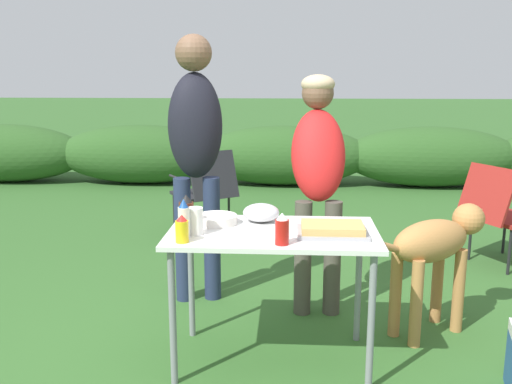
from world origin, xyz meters
The scene contains 16 objects.
ground_plane centered at (0.00, 0.00, 0.00)m, with size 60.00×60.00×0.00m, color #336028.
shrub_hedge centered at (0.00, 4.95, 0.41)m, with size 14.40×0.90×0.82m.
folding_table centered at (0.00, 0.00, 0.66)m, with size 1.10×0.64×0.74m.
food_tray centered at (0.31, -0.05, 0.77)m, with size 0.36×0.25×0.06m.
plate_stack centered at (-0.31, 0.12, 0.76)m, with size 0.23×0.23×0.05m, color white.
mixing_bowl centered at (-0.07, 0.19, 0.79)m, with size 0.20×0.20×0.10m, color silver.
paper_cup_stack centered at (-0.40, -0.09, 0.81)m, with size 0.08×0.08×0.14m, color white.
ketchup_bottle centered at (0.05, -0.24, 0.82)m, with size 0.07×0.07×0.16m.
mustard_bottle centered at (-0.44, -0.23, 0.81)m, with size 0.06×0.06×0.14m.
mayo_bottle centered at (-0.44, -0.15, 0.83)m, with size 0.06×0.06×0.20m.
bbq_sauce_bottle centered at (-0.46, 0.00, 0.83)m, with size 0.08×0.08×0.19m.
standing_person_in_olive_jacket centered at (0.26, 0.75, 0.96)m, with size 0.37×0.48×1.54m.
standing_person_with_beanie centered at (-0.54, 0.83, 1.10)m, with size 0.40×0.32×1.79m.
dog centered at (0.96, 0.42, 0.54)m, with size 0.76×0.59×0.77m.
camp_chair_green_behind_table centered at (-0.72, 2.40, 0.47)m, with size 0.71×0.75×0.83m.
camp_chair_near_hedge centered at (1.78, 1.67, 0.47)m, with size 0.74×0.69×0.83m.
Camera 1 is at (0.08, -2.88, 1.56)m, focal length 40.00 mm.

